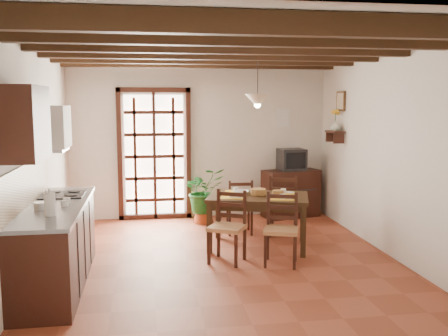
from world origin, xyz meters
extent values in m
plane|color=brown|center=(0.00, 0.00, 0.00)|extent=(5.00, 5.00, 0.00)
cube|color=silver|center=(0.00, 2.50, 1.40)|extent=(4.50, 0.02, 2.80)
cube|color=silver|center=(0.00, -2.50, 1.40)|extent=(4.50, 0.02, 2.80)
cube|color=silver|center=(-2.25, 0.00, 1.40)|extent=(0.02, 5.00, 2.80)
cube|color=silver|center=(2.25, 0.00, 1.40)|extent=(0.02, 5.00, 2.80)
cube|color=white|center=(0.00, 0.00, 2.80)|extent=(4.50, 5.00, 0.02)
cube|color=black|center=(0.00, -2.10, 2.69)|extent=(4.50, 0.14, 0.20)
cube|color=black|center=(0.00, -1.26, 2.69)|extent=(4.50, 0.14, 0.20)
cube|color=black|center=(0.00, -0.42, 2.69)|extent=(4.50, 0.14, 0.20)
cube|color=black|center=(0.00, 0.42, 2.69)|extent=(4.50, 0.14, 0.20)
cube|color=black|center=(0.00, 1.26, 2.69)|extent=(4.50, 0.14, 0.20)
cube|color=black|center=(0.00, 2.10, 2.69)|extent=(4.50, 0.14, 0.20)
cube|color=white|center=(-0.80, 2.49, 1.10)|extent=(1.01, 0.02, 2.11)
cube|color=black|center=(-0.80, 2.44, 2.24)|extent=(1.26, 0.10, 0.08)
cube|color=black|center=(-1.39, 2.44, 1.10)|extent=(0.08, 0.10, 2.28)
cube|color=black|center=(-0.21, 2.44, 1.10)|extent=(0.08, 0.10, 2.28)
cube|color=black|center=(-0.80, 2.42, 1.10)|extent=(1.01, 0.03, 2.02)
cube|color=black|center=(-1.95, -0.60, 0.44)|extent=(0.60, 2.20, 0.88)
cube|color=slate|center=(-1.95, -0.60, 0.90)|extent=(0.64, 2.25, 0.04)
cube|color=tan|center=(-2.23, -0.60, 1.13)|extent=(0.02, 2.20, 0.50)
cube|color=black|center=(-2.08, -1.30, 1.85)|extent=(0.35, 0.80, 0.70)
cube|color=white|center=(-2.05, -0.05, 1.75)|extent=(0.38, 0.60, 0.50)
cube|color=silver|center=(-2.05, -0.05, 1.48)|extent=(0.32, 0.55, 0.04)
cube|color=black|center=(-1.95, -0.05, 0.93)|extent=(0.50, 0.55, 0.02)
cylinder|color=white|center=(-1.90, -1.15, 1.03)|extent=(0.11, 0.11, 0.24)
cylinder|color=silver|center=(-2.05, -0.85, 0.95)|extent=(0.14, 0.14, 0.10)
cube|color=#322010|center=(0.59, 0.47, 0.72)|extent=(1.57, 1.24, 0.05)
cube|color=#322010|center=(0.59, 0.47, 0.65)|extent=(1.41, 1.12, 0.10)
cube|color=#322010|center=(1.31, 0.65, 0.35)|extent=(0.09, 0.09, 0.70)
cube|color=#322010|center=(0.11, 1.01, 0.35)|extent=(0.09, 0.09, 0.70)
cube|color=#322010|center=(1.08, -0.08, 0.35)|extent=(0.09, 0.09, 0.70)
cube|color=#322010|center=(-0.12, 0.28, 0.35)|extent=(0.09, 0.09, 0.70)
cube|color=#AC7649|center=(0.06, -0.12, 0.45)|extent=(0.57, 0.56, 0.05)
cube|color=black|center=(0.14, 0.03, 0.68)|extent=(0.39, 0.24, 0.46)
cube|color=black|center=(0.06, -0.12, 0.23)|extent=(0.54, 0.53, 0.45)
cube|color=#AC7649|center=(0.71, -0.32, 0.45)|extent=(0.52, 0.51, 0.05)
cube|color=black|center=(0.77, -0.16, 0.67)|extent=(0.41, 0.17, 0.46)
cube|color=black|center=(0.71, -0.32, 0.22)|extent=(0.50, 0.49, 0.45)
cube|color=#AC7649|center=(0.48, 1.25, 0.42)|extent=(0.42, 0.40, 0.05)
cube|color=black|center=(0.47, 1.09, 0.64)|extent=(0.40, 0.06, 0.43)
cube|color=black|center=(0.48, 1.25, 0.21)|extent=(0.40, 0.38, 0.42)
cube|color=#AC7649|center=(1.13, 1.05, 0.47)|extent=(0.56, 0.55, 0.05)
cube|color=black|center=(1.07, 0.88, 0.71)|extent=(0.42, 0.19, 0.48)
cube|color=black|center=(1.13, 1.05, 0.23)|extent=(0.53, 0.52, 0.47)
cube|color=gold|center=(0.25, 0.25, 0.73)|extent=(0.31, 0.24, 0.01)
cube|color=gold|center=(0.94, 0.25, 0.73)|extent=(0.31, 0.24, 0.01)
cube|color=gold|center=(0.25, 0.68, 0.73)|extent=(0.31, 0.24, 0.01)
cube|color=gold|center=(0.94, 0.68, 0.73)|extent=(0.31, 0.24, 0.01)
cylinder|color=olive|center=(0.59, 0.47, 0.78)|extent=(0.22, 0.22, 0.09)
imported|color=white|center=(0.37, 0.58, 0.77)|extent=(0.23, 0.23, 0.05)
cube|color=black|center=(1.59, 2.23, 0.42)|extent=(1.06, 0.67, 0.84)
cube|color=black|center=(1.59, 2.23, 1.03)|extent=(0.48, 0.44, 0.38)
cube|color=black|center=(1.59, 2.03, 1.03)|extent=(0.36, 0.06, 0.28)
cube|color=white|center=(1.50, 2.48, 1.75)|extent=(0.25, 0.03, 0.32)
cone|color=maroon|center=(0.00, 2.00, 0.11)|extent=(0.34, 0.34, 0.21)
imported|color=#144C19|center=(0.00, 2.00, 0.57)|extent=(2.17, 2.01, 1.98)
cube|color=black|center=(2.14, 1.60, 1.55)|extent=(0.20, 0.42, 0.03)
cube|color=black|center=(2.14, 1.43, 1.46)|extent=(0.18, 0.03, 0.18)
cube|color=black|center=(2.14, 1.77, 1.46)|extent=(0.18, 0.03, 0.18)
imported|color=#B2BFB2|center=(2.14, 1.60, 1.65)|extent=(0.15, 0.15, 0.15)
sphere|color=gold|center=(2.14, 1.60, 1.86)|extent=(0.14, 0.14, 0.14)
cylinder|color=#144C19|center=(2.14, 1.60, 1.71)|extent=(0.01, 0.01, 0.28)
cube|color=brown|center=(2.23, 1.60, 2.05)|extent=(0.03, 0.32, 0.32)
cube|color=#C3B292|center=(2.21, 1.60, 2.05)|extent=(0.01, 0.26, 0.26)
cylinder|color=black|center=(0.59, 0.57, 2.45)|extent=(0.01, 0.01, 0.70)
cone|color=beige|center=(0.59, 0.57, 2.08)|extent=(0.36, 0.36, 0.14)
sphere|color=#FFD88C|center=(0.59, 0.57, 2.00)|extent=(0.09, 0.09, 0.09)
camera|label=1|loc=(-0.94, -6.23, 2.06)|focal=40.00mm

